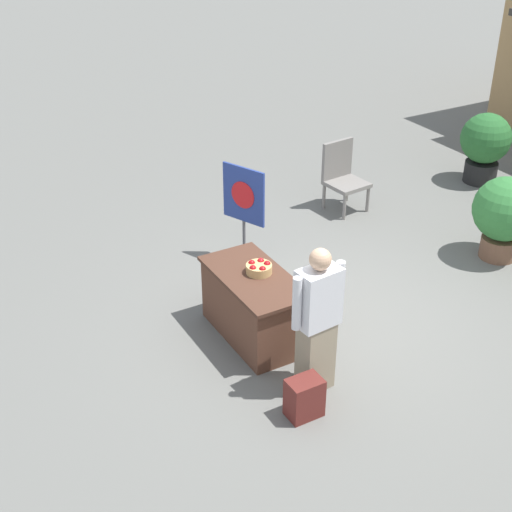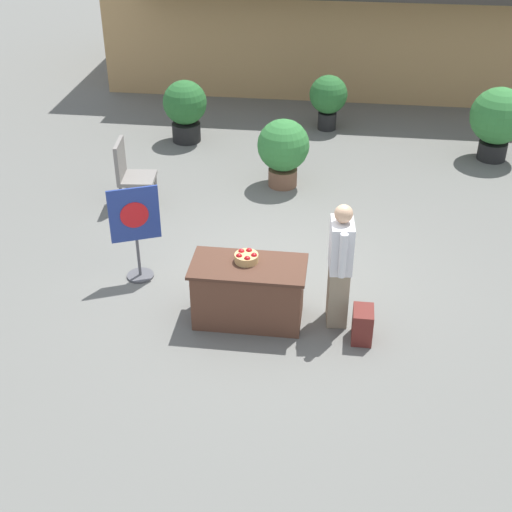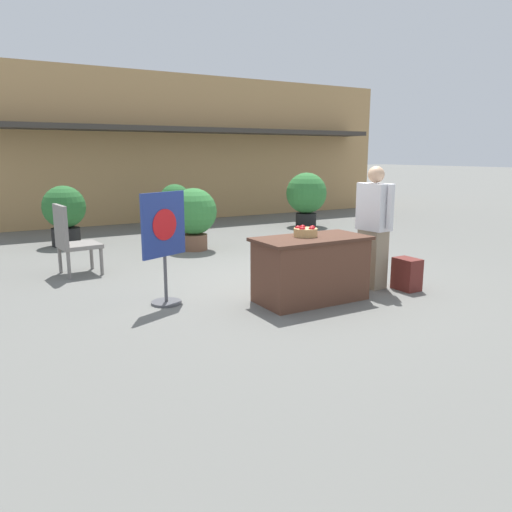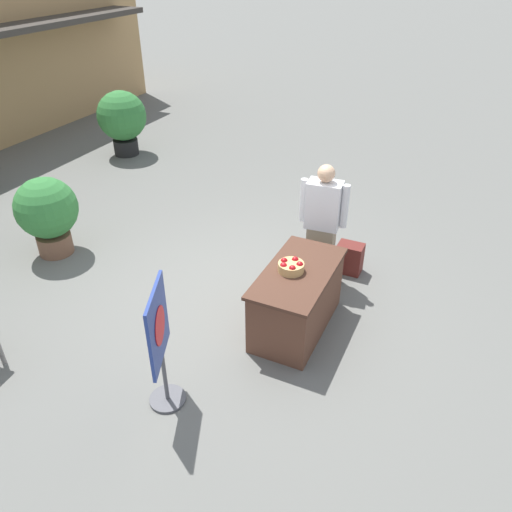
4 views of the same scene
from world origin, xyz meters
name	(u,v)px [view 2 (image 2 of 4)]	position (x,y,z in m)	size (l,w,h in m)	color
ground_plane	(270,281)	(0.00, 0.00, 0.00)	(120.00, 120.00, 0.00)	slate
display_table	(249,292)	(-0.18, -0.84, 0.39)	(1.38, 0.71, 0.78)	brown
apple_basket	(246,257)	(-0.21, -0.76, 0.84)	(0.29, 0.29, 0.13)	tan
person_visitor	(340,265)	(0.90, -0.75, 0.81)	(0.30, 0.61, 1.60)	gray
backpack	(362,325)	(1.21, -1.07, 0.21)	(0.24, 0.34, 0.42)	maroon
poster_board	(136,229)	(-1.75, -0.11, 0.75)	(0.61, 0.36, 1.33)	#4C4C51
patio_chair	(130,171)	(-2.44, 1.97, 0.56)	(0.60, 0.60, 1.04)	gray
potted_plant_near_right	(328,97)	(0.51, 5.50, 0.65)	(0.73, 0.73, 1.07)	black
potted_plant_far_right	(185,107)	(-2.11, 4.56, 0.67)	(0.82, 0.82, 1.17)	black
potted_plant_far_left	(283,148)	(-0.11, 2.90, 0.66)	(0.85, 0.85, 1.15)	brown
potted_plant_near_left	(498,119)	(3.52, 4.43, 0.77)	(0.99, 0.99, 1.32)	black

